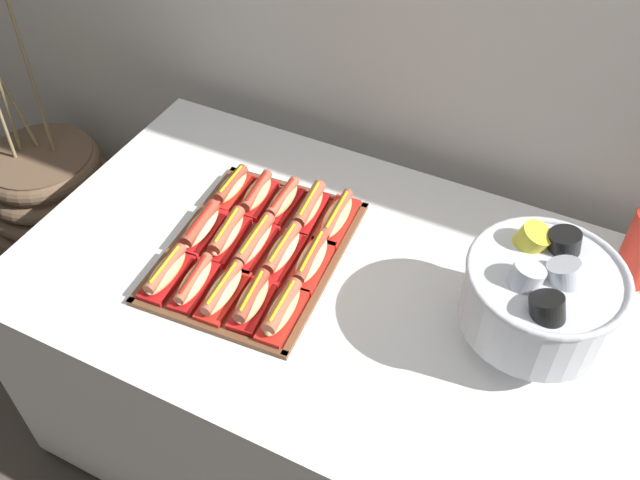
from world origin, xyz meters
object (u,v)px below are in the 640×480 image
at_px(hot_dog_9, 311,260).
at_px(hot_dog_12, 283,201).
at_px(hot_dog_14, 337,217).
at_px(serving_tray, 256,252).
at_px(hot_dog_0, 166,273).
at_px(hot_dog_8, 283,251).
at_px(hot_dog_1, 194,282).
at_px(hot_dog_13, 309,208).
at_px(hot_dog_10, 232,187).
at_px(buffet_table, 341,365).
at_px(punch_bowl, 541,295).
at_px(hot_dog_3, 252,300).
at_px(hot_dog_6, 227,234).
at_px(hot_dog_5, 201,227).
at_px(hot_dog_4, 282,310).
at_px(hot_dog_2, 223,291).
at_px(hot_dog_11, 257,194).
at_px(hot_dog_7, 255,243).
at_px(floor_vase, 57,206).

bearing_deg(hot_dog_9, hot_dog_12, 136.35).
bearing_deg(hot_dog_14, hot_dog_9, -85.92).
distance_m(serving_tray, hot_dog_0, 0.22).
height_order(hot_dog_8, hot_dog_12, hot_dog_8).
distance_m(hot_dog_1, hot_dog_13, 0.36).
height_order(hot_dog_10, hot_dog_12, hot_dog_12).
bearing_deg(buffet_table, hot_dog_0, -152.80).
distance_m(hot_dog_12, punch_bowl, 0.70).
height_order(hot_dog_10, punch_bowl, punch_bowl).
bearing_deg(hot_dog_12, hot_dog_3, -73.12).
xyz_separation_m(hot_dog_1, hot_dog_12, (0.05, 0.33, 0.00)).
bearing_deg(hot_dog_6, hot_dog_1, -85.92).
bearing_deg(hot_dog_10, buffet_table, -19.08).
xyz_separation_m(hot_dog_10, hot_dog_12, (0.15, 0.01, 0.00)).
bearing_deg(hot_dog_5, hot_dog_0, -85.92).
relative_size(buffet_table, hot_dog_1, 9.42).
height_order(hot_dog_4, hot_dog_8, hot_dog_4).
bearing_deg(hot_dog_2, hot_dog_4, 4.08).
distance_m(hot_dog_5, punch_bowl, 0.83).
height_order(hot_dog_5, hot_dog_11, hot_dog_5).
xyz_separation_m(hot_dog_7, hot_dog_9, (0.15, 0.01, -0.00)).
distance_m(hot_dog_2, hot_dog_7, 0.17).
relative_size(floor_vase, hot_dog_5, 5.99).
bearing_deg(hot_dog_12, hot_dog_1, -98.73).
bearing_deg(serving_tray, hot_dog_5, -175.92).
bearing_deg(floor_vase, serving_tray, -14.92).
height_order(hot_dog_10, hot_dog_14, hot_dog_10).
xyz_separation_m(hot_dog_4, hot_dog_9, (-0.01, 0.16, -0.00)).
height_order(serving_tray, hot_dog_9, hot_dog_9).
xyz_separation_m(hot_dog_8, punch_bowl, (0.59, 0.03, 0.12)).
relative_size(hot_dog_12, hot_dog_14, 0.83).
relative_size(hot_dog_0, hot_dog_8, 0.97).
xyz_separation_m(hot_dog_10, hot_dog_13, (0.22, 0.02, 0.01)).
bearing_deg(punch_bowl, floor_vase, 171.68).
relative_size(hot_dog_9, hot_dog_14, 0.96).
xyz_separation_m(hot_dog_6, hot_dog_14, (0.21, 0.18, -0.01)).
xyz_separation_m(serving_tray, hot_dog_0, (-0.14, -0.18, 0.03)).
distance_m(hot_dog_8, hot_dog_11, 0.22).
xyz_separation_m(hot_dog_0, hot_dog_4, (0.30, 0.02, 0.00)).
height_order(hot_dog_4, hot_dog_14, hot_dog_4).
bearing_deg(serving_tray, hot_dog_2, -85.92).
xyz_separation_m(hot_dog_11, hot_dog_14, (0.22, 0.02, -0.00)).
bearing_deg(hot_dog_10, hot_dog_12, 4.08).
relative_size(hot_dog_1, hot_dog_11, 1.07).
distance_m(hot_dog_0, hot_dog_9, 0.34).
bearing_deg(hot_dog_3, hot_dog_9, 69.63).
bearing_deg(hot_dog_1, hot_dog_11, 94.08).
distance_m(hot_dog_6, hot_dog_11, 0.17).
relative_size(hot_dog_0, hot_dog_4, 0.97).
bearing_deg(hot_dog_0, hot_dog_3, 4.08).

